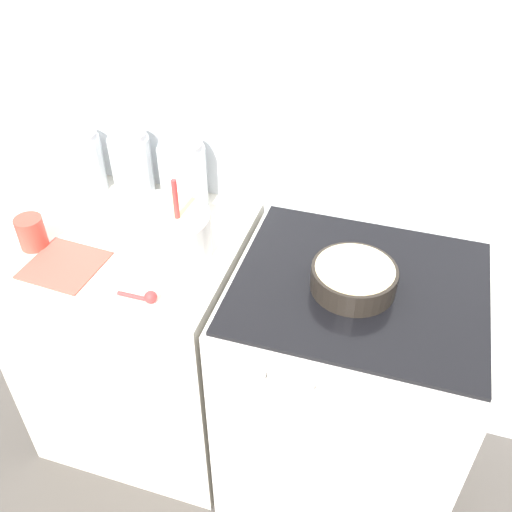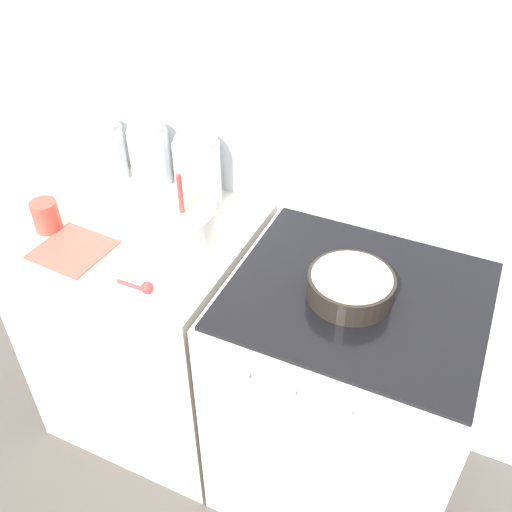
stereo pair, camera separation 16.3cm
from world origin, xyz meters
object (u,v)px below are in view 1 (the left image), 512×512
object	(u,v)px
baking_pan	(354,278)
tin_can	(31,233)
mixing_bowl	(164,231)
storage_jar_right	(184,180)
storage_jar_middle	(133,171)
stove	(344,387)
storage_jar_left	(85,165)

from	to	relation	value
baking_pan	tin_can	distance (m)	0.97
mixing_bowl	storage_jar_right	bearing A→B (deg)	99.38
storage_jar_right	baking_pan	bearing A→B (deg)	-21.72
storage_jar_right	tin_can	size ratio (longest dim) A/B	2.33
mixing_bowl	baking_pan	xyz separation A→B (m)	(0.56, 0.01, -0.04)
storage_jar_middle	tin_can	size ratio (longest dim) A/B	2.39
stove	storage_jar_left	distance (m)	1.16
stove	mixing_bowl	world-z (taller)	mixing_bowl
mixing_bowl	stove	bearing A→B (deg)	2.84
mixing_bowl	storage_jar_middle	xyz separation A→B (m)	(-0.22, 0.25, 0.02)
mixing_bowl	baking_pan	bearing A→B (deg)	0.74
storage_jar_left	storage_jar_right	distance (m)	0.37
mixing_bowl	storage_jar_middle	distance (m)	0.34
stove	baking_pan	bearing A→B (deg)	-132.55
baking_pan	stove	bearing A→B (deg)	47.45
baking_pan	storage_jar_left	bearing A→B (deg)	166.06
storage_jar_left	baking_pan	bearing A→B (deg)	-13.94
stove	storage_jar_middle	bearing A→B (deg)	164.81
mixing_bowl	tin_can	world-z (taller)	mixing_bowl
storage_jar_left	storage_jar_middle	distance (m)	0.18
baking_pan	tin_can	bearing A→B (deg)	-174.12
stove	storage_jar_right	distance (m)	0.87
tin_can	storage_jar_right	bearing A→B (deg)	43.65
stove	mixing_bowl	bearing A→B (deg)	-177.16
storage_jar_middle	storage_jar_left	bearing A→B (deg)	180.00
tin_can	storage_jar_middle	bearing A→B (deg)	62.97
storage_jar_left	storage_jar_middle	world-z (taller)	storage_jar_middle
storage_jar_left	storage_jar_middle	bearing A→B (deg)	0.00
stove	storage_jar_middle	world-z (taller)	storage_jar_middle
baking_pan	tin_can	size ratio (longest dim) A/B	2.36
mixing_bowl	storage_jar_left	xyz separation A→B (m)	(-0.41, 0.25, 0.01)
tin_can	mixing_bowl	bearing A→B (deg)	13.01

